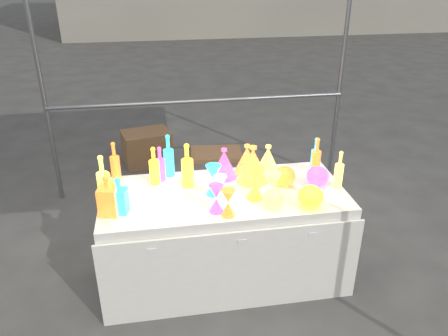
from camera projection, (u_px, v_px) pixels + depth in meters
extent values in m
plane|color=#595753|center=(224.00, 273.00, 3.56)|extent=(80.00, 80.00, 0.00)
cylinder|color=gray|center=(42.00, 88.00, 4.14)|extent=(0.04, 0.04, 2.40)
cylinder|color=gray|center=(341.00, 75.00, 4.58)|extent=(0.04, 0.04, 2.40)
cylinder|color=gray|center=(200.00, 101.00, 4.42)|extent=(3.00, 0.04, 0.04)
cube|color=white|center=(224.00, 234.00, 3.39)|extent=(1.80, 0.80, 0.75)
cube|color=white|center=(234.00, 273.00, 3.04)|extent=(1.84, 0.02, 0.68)
cube|color=white|center=(151.00, 251.00, 2.83)|extent=(0.06, 0.00, 0.03)
cube|color=white|center=(242.00, 242.00, 2.92)|extent=(0.06, 0.00, 0.03)
cube|color=white|center=(313.00, 235.00, 3.00)|extent=(0.06, 0.00, 0.03)
cube|color=olive|center=(147.00, 147.00, 5.37)|extent=(0.63, 0.52, 0.41)
cube|color=olive|center=(216.00, 154.00, 5.62)|extent=(0.69, 0.53, 0.06)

